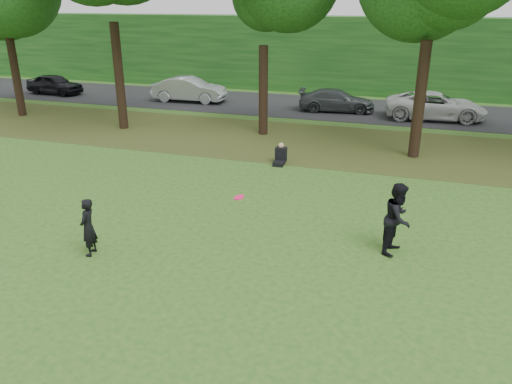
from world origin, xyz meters
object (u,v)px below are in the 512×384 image
at_px(player_left, 88,227).
at_px(player_right, 398,218).
at_px(frisbee, 239,197).
at_px(seated_person, 280,156).

distance_m(player_left, player_right, 7.77).
height_order(player_left, frisbee, player_left).
bearing_deg(seated_person, player_right, -53.32).
xyz_separation_m(frisbee, seated_person, (-0.92, 7.25, -1.12)).
relative_size(player_left, seated_person, 1.81).
relative_size(frisbee, seated_person, 0.46).
height_order(player_right, frisbee, player_right).
height_order(player_left, seated_person, player_left).
bearing_deg(player_right, frisbee, 120.64).
bearing_deg(seated_person, frisbee, -83.86).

